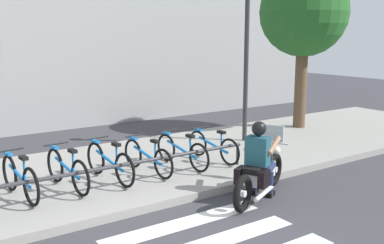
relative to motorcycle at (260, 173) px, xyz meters
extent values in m
cube|color=gray|center=(-2.40, 2.71, -0.39)|extent=(24.00, 4.40, 0.15)
cube|color=white|center=(-1.79, -0.98, -0.46)|extent=(2.80, 0.40, 0.01)
cube|color=white|center=(-1.79, -0.18, -0.46)|extent=(2.80, 0.40, 0.01)
torus|color=black|center=(0.70, 0.34, -0.14)|extent=(0.64, 0.39, 0.65)
cylinder|color=silver|center=(0.70, 0.34, -0.14)|extent=(0.15, 0.14, 0.12)
torus|color=black|center=(-0.72, -0.35, -0.14)|extent=(0.64, 0.39, 0.65)
cylinder|color=silver|center=(-0.72, -0.35, -0.14)|extent=(0.15, 0.14, 0.12)
cube|color=silver|center=(-0.01, 0.00, 0.00)|extent=(0.90, 0.63, 0.28)
ellipsoid|color=black|center=(0.18, 0.09, 0.22)|extent=(0.59, 0.48, 0.22)
cube|color=black|center=(-0.21, -0.10, 0.15)|extent=(0.63, 0.50, 0.10)
cube|color=black|center=(-0.46, 0.03, 0.04)|extent=(0.34, 0.25, 0.28)
cube|color=black|center=(-0.26, -0.37, 0.04)|extent=(0.34, 0.25, 0.28)
cylinder|color=silver|center=(0.56, 0.27, 0.44)|extent=(0.30, 0.57, 0.03)
sphere|color=white|center=(0.74, 0.36, 0.24)|extent=(0.18, 0.18, 0.18)
cube|color=silver|center=(0.58, 0.29, 0.62)|extent=(0.21, 0.38, 0.32)
cylinder|color=silver|center=(-0.17, -0.28, -0.27)|extent=(0.74, 0.41, 0.08)
cube|color=#1E4C59|center=(-0.15, -0.07, 0.45)|extent=(0.41, 0.47, 0.52)
sphere|color=black|center=(-0.12, -0.05, 0.85)|extent=(0.26, 0.26, 0.26)
cylinder|color=#9E7051|center=(-0.03, 0.23, 0.53)|extent=(0.51, 0.31, 0.26)
cylinder|color=#9E7051|center=(0.16, -0.16, 0.53)|extent=(0.51, 0.31, 0.26)
cylinder|color=#1E284C|center=(-0.08, 0.14, 0.09)|extent=(0.46, 0.32, 0.24)
cylinder|color=#1E284C|center=(0.03, 0.20, -0.23)|extent=(0.11, 0.11, 0.47)
cube|color=black|center=(0.06, 0.21, -0.42)|extent=(0.26, 0.19, 0.08)
cylinder|color=#1E284C|center=(0.06, -0.15, 0.09)|extent=(0.46, 0.32, 0.24)
cylinder|color=#1E284C|center=(0.17, -0.09, -0.23)|extent=(0.11, 0.11, 0.47)
cube|color=black|center=(0.20, -0.08, -0.42)|extent=(0.26, 0.19, 0.08)
torus|color=black|center=(-3.78, 2.51, 0.03)|extent=(0.13, 0.66, 0.66)
torus|color=black|center=(-3.67, 1.52, 0.03)|extent=(0.13, 0.66, 0.66)
cylinder|color=blue|center=(-3.72, 2.02, 0.09)|extent=(0.16, 0.89, 0.24)
cylinder|color=blue|center=(-3.70, 1.77, 0.26)|extent=(0.04, 0.04, 0.41)
cube|color=black|center=(-3.70, 1.77, 0.47)|extent=(0.12, 0.21, 0.06)
cylinder|color=black|center=(-3.77, 2.41, 0.47)|extent=(0.48, 0.08, 0.03)
cube|color=blue|center=(-3.78, 2.51, 0.38)|extent=(0.11, 0.29, 0.04)
torus|color=black|center=(-2.95, 2.53, 0.02)|extent=(0.13, 0.66, 0.66)
torus|color=black|center=(-2.83, 1.50, 0.02)|extent=(0.13, 0.66, 0.66)
cylinder|color=blue|center=(-2.89, 2.02, 0.09)|extent=(0.16, 0.92, 0.25)
cylinder|color=blue|center=(-2.86, 1.76, 0.26)|extent=(0.04, 0.04, 0.40)
cube|color=black|center=(-2.86, 1.76, 0.46)|extent=(0.12, 0.21, 0.06)
cylinder|color=black|center=(-2.94, 2.43, 0.46)|extent=(0.48, 0.08, 0.03)
cube|color=blue|center=(-2.95, 2.53, 0.38)|extent=(0.11, 0.29, 0.04)
torus|color=black|center=(-2.12, 2.55, 0.02)|extent=(0.13, 0.66, 0.66)
torus|color=black|center=(-2.00, 1.48, 0.02)|extent=(0.13, 0.66, 0.66)
cylinder|color=blue|center=(-2.06, 2.02, 0.09)|extent=(0.17, 0.96, 0.26)
cylinder|color=blue|center=(-2.03, 1.75, 0.26)|extent=(0.04, 0.04, 0.41)
cube|color=black|center=(-2.03, 1.75, 0.46)|extent=(0.12, 0.21, 0.06)
cylinder|color=black|center=(-2.10, 2.45, 0.46)|extent=(0.48, 0.08, 0.03)
cube|color=blue|center=(-2.12, 2.55, 0.38)|extent=(0.11, 0.29, 0.04)
torus|color=black|center=(-1.28, 2.54, 0.00)|extent=(0.12, 0.62, 0.62)
torus|color=black|center=(-1.16, 1.49, 0.00)|extent=(0.12, 0.62, 0.62)
cylinder|color=blue|center=(-1.22, 2.02, 0.06)|extent=(0.16, 0.94, 0.26)
cylinder|color=blue|center=(-1.19, 1.75, 0.22)|extent=(0.04, 0.04, 0.38)
cube|color=black|center=(-1.19, 1.75, 0.41)|extent=(0.12, 0.21, 0.06)
cylinder|color=black|center=(-1.27, 2.44, 0.41)|extent=(0.48, 0.08, 0.03)
cube|color=blue|center=(-1.28, 2.54, 0.34)|extent=(0.11, 0.29, 0.04)
torus|color=black|center=(-0.45, 2.56, 0.00)|extent=(0.12, 0.62, 0.62)
torus|color=black|center=(-0.33, 1.47, 0.00)|extent=(0.12, 0.62, 0.62)
cylinder|color=blue|center=(-0.39, 2.02, 0.06)|extent=(0.17, 0.98, 0.26)
cylinder|color=blue|center=(-0.36, 1.74, 0.22)|extent=(0.04, 0.04, 0.38)
cube|color=black|center=(-0.36, 1.74, 0.41)|extent=(0.12, 0.21, 0.06)
cylinder|color=black|center=(-0.44, 2.45, 0.41)|extent=(0.48, 0.08, 0.03)
cube|color=blue|center=(-0.45, 2.56, 0.34)|extent=(0.11, 0.29, 0.04)
torus|color=black|center=(0.39, 2.53, -0.01)|extent=(0.11, 0.60, 0.59)
torus|color=black|center=(0.50, 1.50, -0.01)|extent=(0.11, 0.60, 0.59)
cylinder|color=blue|center=(0.45, 2.02, 0.05)|extent=(0.16, 0.93, 0.25)
cylinder|color=blue|center=(0.47, 1.76, 0.20)|extent=(0.04, 0.04, 0.36)
cube|color=black|center=(0.47, 1.76, 0.38)|extent=(0.12, 0.21, 0.06)
cylinder|color=black|center=(0.40, 2.43, 0.38)|extent=(0.48, 0.08, 0.03)
cube|color=blue|center=(0.39, 2.53, 0.31)|extent=(0.11, 0.29, 0.04)
cylinder|color=#333338|center=(-2.06, 1.47, 0.14)|extent=(5.60, 0.07, 0.07)
cylinder|color=#333338|center=(0.70, 1.47, -0.09)|extent=(0.06, 0.06, 0.45)
cylinder|color=#2D2D33|center=(2.32, 3.11, 1.57)|extent=(0.12, 0.12, 4.07)
cylinder|color=brown|center=(4.87, 3.51, 0.87)|extent=(0.36, 0.36, 2.67)
sphere|color=#235B23|center=(4.87, 3.51, 3.11)|extent=(2.60, 2.60, 2.60)
cube|color=#9B9B9B|center=(-2.40, 8.41, 2.76)|extent=(24.00, 1.20, 6.45)
camera|label=1|loc=(-5.47, -5.76, 2.49)|focal=42.10mm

